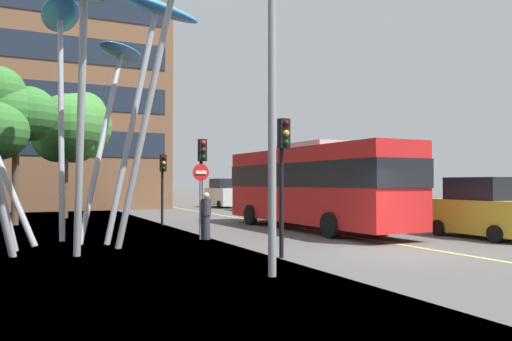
{
  "coord_description": "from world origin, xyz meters",
  "views": [
    {
      "loc": [
        -9.79,
        -11.65,
        2.05
      ],
      "look_at": [
        -1.45,
        6.31,
        2.5
      ],
      "focal_mm": 35.75,
      "sensor_mm": 36.0,
      "label": 1
    }
  ],
  "objects_px": {
    "traffic_light_island_mid": "(163,174)",
    "no_entry_sign": "(201,189)",
    "car_side_street": "(256,196)",
    "pedestrian": "(206,216)",
    "traffic_light_kerb_near": "(283,157)",
    "traffic_light_kerb_far": "(202,167)",
    "car_parked_near": "(483,210)",
    "street_lamp": "(283,46)",
    "car_parked_mid": "(357,202)",
    "car_parked_far": "(300,200)",
    "car_far_side": "(224,194)",
    "leaf_sculpture": "(50,21)",
    "red_bus": "(312,183)"
  },
  "relations": [
    {
      "from": "car_parked_mid",
      "to": "traffic_light_kerb_far",
      "type": "bearing_deg",
      "value": -161.34
    },
    {
      "from": "car_side_street",
      "to": "pedestrian",
      "type": "xyz_separation_m",
      "value": [
        -9.28,
        -15.69,
        -0.2
      ]
    },
    {
      "from": "no_entry_sign",
      "to": "traffic_light_kerb_far",
      "type": "bearing_deg",
      "value": 59.04
    },
    {
      "from": "pedestrian",
      "to": "car_parked_near",
      "type": "bearing_deg",
      "value": -22.05
    },
    {
      "from": "traffic_light_kerb_near",
      "to": "no_entry_sign",
      "type": "bearing_deg",
      "value": 96.17
    },
    {
      "from": "car_parked_far",
      "to": "no_entry_sign",
      "type": "relative_size",
      "value": 1.53
    },
    {
      "from": "red_bus",
      "to": "car_far_side",
      "type": "xyz_separation_m",
      "value": [
        3.64,
        19.74,
        -0.94
      ]
    },
    {
      "from": "street_lamp",
      "to": "car_parked_mid",
      "type": "bearing_deg",
      "value": 47.54
    },
    {
      "from": "car_parked_mid",
      "to": "car_parked_far",
      "type": "height_order",
      "value": "car_parked_mid"
    },
    {
      "from": "car_parked_mid",
      "to": "street_lamp",
      "type": "bearing_deg",
      "value": -132.46
    },
    {
      "from": "car_parked_mid",
      "to": "no_entry_sign",
      "type": "xyz_separation_m",
      "value": [
        -9.14,
        -3.23,
        0.74
      ]
    },
    {
      "from": "traffic_light_kerb_far",
      "to": "car_parked_near",
      "type": "xyz_separation_m",
      "value": [
        9.49,
        -4.03,
        -1.58
      ]
    },
    {
      "from": "traffic_light_kerb_near",
      "to": "car_side_street",
      "type": "distance_m",
      "value": 22.74
    },
    {
      "from": "car_parked_far",
      "to": "car_side_street",
      "type": "bearing_deg",
      "value": 88.4
    },
    {
      "from": "red_bus",
      "to": "traffic_light_island_mid",
      "type": "distance_m",
      "value": 7.17
    },
    {
      "from": "red_bus",
      "to": "pedestrian",
      "type": "bearing_deg",
      "value": -163.59
    },
    {
      "from": "traffic_light_kerb_far",
      "to": "car_parked_mid",
      "type": "distance_m",
      "value": 9.67
    },
    {
      "from": "leaf_sculpture",
      "to": "no_entry_sign",
      "type": "xyz_separation_m",
      "value": [
        5.06,
        0.28,
        -5.28
      ]
    },
    {
      "from": "traffic_light_kerb_near",
      "to": "car_parked_near",
      "type": "height_order",
      "value": "traffic_light_kerb_near"
    },
    {
      "from": "traffic_light_island_mid",
      "to": "pedestrian",
      "type": "height_order",
      "value": "traffic_light_island_mid"
    },
    {
      "from": "traffic_light_island_mid",
      "to": "car_side_street",
      "type": "bearing_deg",
      "value": 45.14
    },
    {
      "from": "traffic_light_island_mid",
      "to": "car_parked_mid",
      "type": "bearing_deg",
      "value": -19.74
    },
    {
      "from": "car_parked_far",
      "to": "car_side_street",
      "type": "distance_m",
      "value": 6.5
    },
    {
      "from": "car_side_street",
      "to": "street_lamp",
      "type": "bearing_deg",
      "value": -113.6
    },
    {
      "from": "car_parked_near",
      "to": "car_far_side",
      "type": "relative_size",
      "value": 0.95
    },
    {
      "from": "pedestrian",
      "to": "no_entry_sign",
      "type": "distance_m",
      "value": 0.97
    },
    {
      "from": "car_side_street",
      "to": "car_far_side",
      "type": "bearing_deg",
      "value": 93.21
    },
    {
      "from": "car_parked_near",
      "to": "street_lamp",
      "type": "bearing_deg",
      "value": -160.76
    },
    {
      "from": "traffic_light_island_mid",
      "to": "pedestrian",
      "type": "bearing_deg",
      "value": -90.82
    },
    {
      "from": "traffic_light_kerb_near",
      "to": "traffic_light_kerb_far",
      "type": "bearing_deg",
      "value": 94.84
    },
    {
      "from": "traffic_light_kerb_near",
      "to": "street_lamp",
      "type": "relative_size",
      "value": 0.47
    },
    {
      "from": "traffic_light_island_mid",
      "to": "no_entry_sign",
      "type": "xyz_separation_m",
      "value": [
        -0.29,
        -6.41,
        -0.64
      ]
    },
    {
      "from": "traffic_light_island_mid",
      "to": "car_parked_near",
      "type": "bearing_deg",
      "value": -47.77
    },
    {
      "from": "car_parked_mid",
      "to": "car_far_side",
      "type": "relative_size",
      "value": 1.03
    },
    {
      "from": "traffic_light_kerb_far",
      "to": "car_parked_mid",
      "type": "relative_size",
      "value": 0.81
    },
    {
      "from": "street_lamp",
      "to": "car_side_street",
      "type": "bearing_deg",
      "value": 66.4
    },
    {
      "from": "traffic_light_kerb_far",
      "to": "car_far_side",
      "type": "distance_m",
      "value": 23.0
    },
    {
      "from": "car_parked_near",
      "to": "traffic_light_kerb_far",
      "type": "bearing_deg",
      "value": 157.0
    },
    {
      "from": "street_lamp",
      "to": "no_entry_sign",
      "type": "relative_size",
      "value": 2.98
    },
    {
      "from": "traffic_light_kerb_near",
      "to": "traffic_light_kerb_far",
      "type": "height_order",
      "value": "traffic_light_kerb_near"
    },
    {
      "from": "car_parked_mid",
      "to": "pedestrian",
      "type": "height_order",
      "value": "car_parked_mid"
    },
    {
      "from": "leaf_sculpture",
      "to": "traffic_light_kerb_far",
      "type": "relative_size",
      "value": 2.96
    },
    {
      "from": "car_parked_mid",
      "to": "pedestrian",
      "type": "bearing_deg",
      "value": -159.91
    },
    {
      "from": "car_side_street",
      "to": "pedestrian",
      "type": "relative_size",
      "value": 2.51
    },
    {
      "from": "car_side_street",
      "to": "street_lamp",
      "type": "height_order",
      "value": "street_lamp"
    },
    {
      "from": "car_side_street",
      "to": "street_lamp",
      "type": "relative_size",
      "value": 0.53
    },
    {
      "from": "car_side_street",
      "to": "car_parked_mid",
      "type": "bearing_deg",
      "value": -91.54
    },
    {
      "from": "traffic_light_island_mid",
      "to": "no_entry_sign",
      "type": "relative_size",
      "value": 1.24
    },
    {
      "from": "traffic_light_island_mid",
      "to": "car_far_side",
      "type": "xyz_separation_m",
      "value": [
        8.88,
        14.86,
        -1.34
      ]
    },
    {
      "from": "traffic_light_island_mid",
      "to": "no_entry_sign",
      "type": "distance_m",
      "value": 6.45
    }
  ]
}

